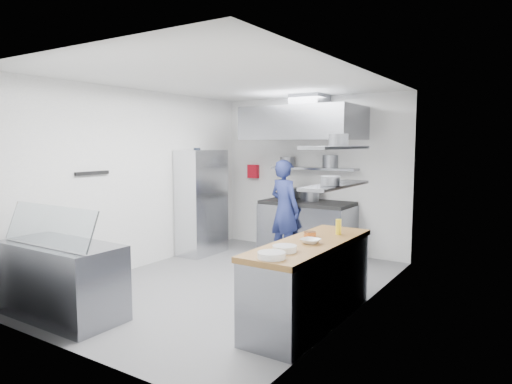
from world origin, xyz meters
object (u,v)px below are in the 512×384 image
Objects in this scene: chef at (285,209)px; display_case at (62,280)px; wire_rack at (202,202)px; gas_range at (307,230)px.

chef reaches higher than display_case.
gas_range is at bearing 28.99° from wire_rack.
gas_range is 0.95× the size of chef.
chef is 3.81m from display_case.
display_case is (-0.81, -3.70, -0.42)m from chef.
gas_range is at bearing -103.06° from chef.
chef is 1.13× the size of display_case.
display_case is at bearing -104.22° from gas_range.
chef reaches higher than gas_range.
chef is 1.49m from wire_rack.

